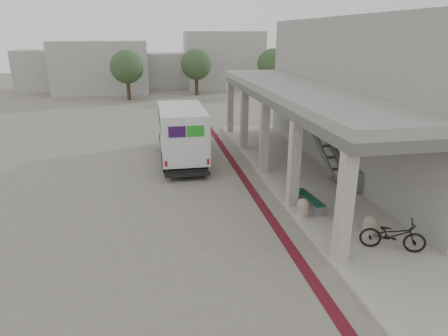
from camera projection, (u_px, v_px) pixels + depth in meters
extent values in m
plane|color=#6B655B|center=(241.00, 216.00, 14.46)|extent=(120.00, 120.00, 0.00)
cube|color=#511019|center=(254.00, 193.00, 16.49)|extent=(0.35, 40.00, 0.01)
cube|color=gray|center=(344.00, 206.00, 15.13)|extent=(4.40, 28.00, 0.12)
cube|color=gray|center=(373.00, 96.00, 18.80)|extent=(4.30, 17.00, 7.00)
cube|color=#575552|center=(297.00, 98.00, 18.15)|extent=(3.40, 16.90, 0.35)
cube|color=gray|center=(298.00, 90.00, 18.04)|extent=(3.40, 16.90, 0.35)
cube|color=gray|center=(102.00, 67.00, 43.84)|extent=(10.00, 6.00, 5.50)
cube|color=gray|center=(164.00, 70.00, 49.02)|extent=(8.00, 6.00, 4.00)
cube|color=gray|center=(223.00, 60.00, 47.98)|extent=(9.00, 6.00, 6.50)
cube|color=gray|center=(51.00, 70.00, 45.75)|extent=(7.00, 5.00, 4.50)
cylinder|color=#38281C|center=(128.00, 88.00, 39.27)|extent=(0.36, 0.36, 2.40)
sphere|color=#2C4126|center=(127.00, 67.00, 38.63)|extent=(3.20, 3.20, 3.20)
cylinder|color=#38281C|center=(197.00, 84.00, 42.35)|extent=(0.36, 0.36, 2.40)
sphere|color=#2C4126|center=(196.00, 64.00, 41.71)|extent=(3.20, 3.20, 3.20)
cylinder|color=#38281C|center=(272.00, 83.00, 42.81)|extent=(0.36, 0.36, 2.40)
sphere|color=#2C4126|center=(272.00, 64.00, 42.17)|extent=(3.20, 3.20, 3.20)
cube|color=black|center=(182.00, 153.00, 20.76)|extent=(1.90, 6.22, 0.27)
cube|color=silver|center=(182.00, 131.00, 19.57)|extent=(2.16, 4.62, 2.30)
cube|color=silver|center=(178.00, 121.00, 22.46)|extent=(2.14, 1.70, 2.04)
cube|color=silver|center=(178.00, 130.00, 23.57)|extent=(1.95, 0.54, 0.71)
cube|color=black|center=(177.00, 110.00, 22.97)|extent=(1.95, 0.44, 0.93)
cube|color=black|center=(188.00, 174.00, 17.80)|extent=(2.04, 0.24, 0.16)
cube|color=#2F0F48|center=(160.00, 121.00, 19.84)|extent=(0.03, 1.24, 0.66)
cube|color=#219721|center=(160.00, 127.00, 18.60)|extent=(0.03, 1.24, 0.66)
cube|color=#2F0F48|center=(177.00, 132.00, 17.16)|extent=(0.75, 0.03, 0.49)
cube|color=#219721|center=(195.00, 131.00, 17.30)|extent=(0.75, 0.03, 0.49)
cylinder|color=black|center=(163.00, 142.00, 22.73)|extent=(0.25, 0.80, 0.80)
cylinder|color=black|center=(195.00, 141.00, 23.05)|extent=(0.25, 0.80, 0.80)
cylinder|color=black|center=(165.00, 164.00, 18.93)|extent=(0.25, 0.80, 0.80)
cylinder|color=black|center=(204.00, 162.00, 19.25)|extent=(0.25, 0.80, 0.80)
cube|color=gray|center=(319.00, 211.00, 14.17)|extent=(0.38, 0.12, 0.38)
cube|color=gray|center=(300.00, 195.00, 15.53)|extent=(0.38, 0.12, 0.38)
cube|color=#133B2B|center=(306.00, 198.00, 14.74)|extent=(0.28, 1.80, 0.04)
cube|color=#133B2B|center=(309.00, 197.00, 14.78)|extent=(0.28, 1.80, 0.04)
cube|color=#133B2B|center=(313.00, 197.00, 14.82)|extent=(0.28, 1.80, 0.04)
cylinder|color=gray|center=(303.00, 210.00, 14.16)|extent=(0.43, 0.43, 0.43)
sphere|color=gray|center=(303.00, 204.00, 14.10)|extent=(0.43, 0.43, 0.43)
cylinder|color=gray|center=(369.00, 227.00, 12.90)|extent=(0.41, 0.41, 0.41)
sphere|color=gray|center=(370.00, 222.00, 12.84)|extent=(0.41, 0.41, 0.41)
cube|color=gray|center=(355.00, 182.00, 16.19)|extent=(0.46, 0.58, 0.91)
imported|color=black|center=(393.00, 235.00, 11.85)|extent=(1.97, 1.40, 0.98)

